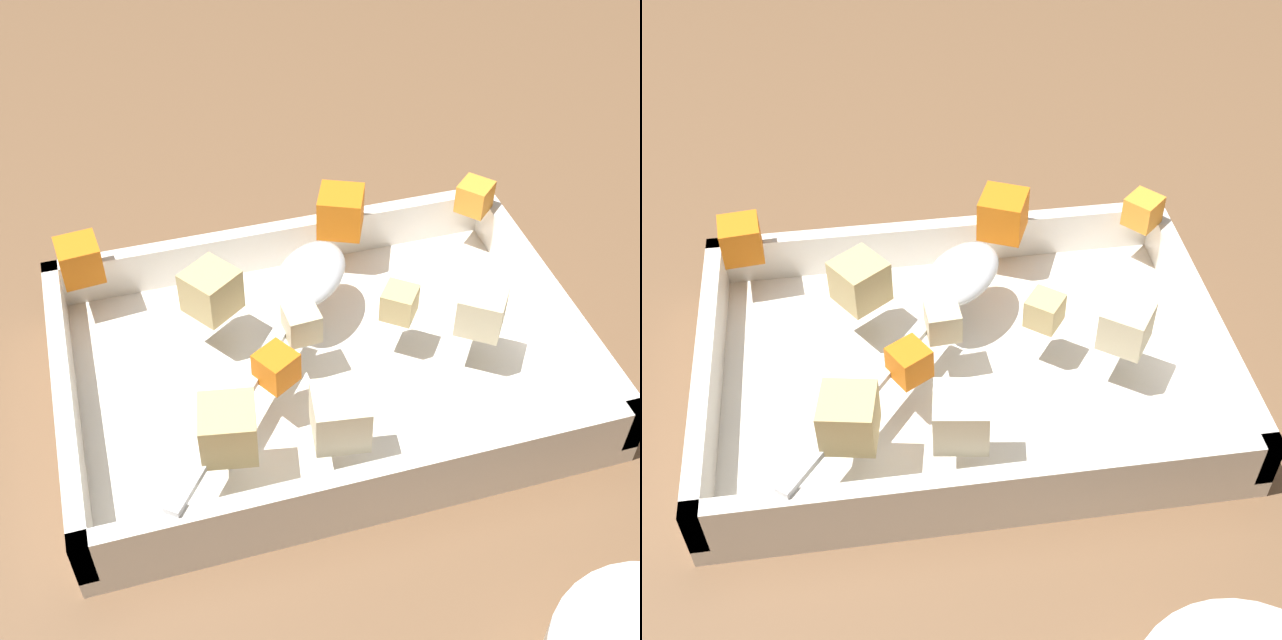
% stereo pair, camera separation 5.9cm
% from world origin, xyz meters
% --- Properties ---
extents(ground_plane, '(4.00, 4.00, 0.00)m').
position_xyz_m(ground_plane, '(0.00, 0.00, 0.00)').
color(ground_plane, brown).
extents(baking_dish, '(0.36, 0.25, 0.05)m').
position_xyz_m(baking_dish, '(-0.01, -0.02, 0.01)').
color(baking_dish, white).
rests_on(baking_dish, ground_plane).
extents(carrot_chunk_near_left, '(0.03, 0.03, 0.02)m').
position_xyz_m(carrot_chunk_near_left, '(-0.17, -0.11, 0.06)').
color(carrot_chunk_near_left, orange).
rests_on(carrot_chunk_near_left, baking_dish).
extents(carrot_chunk_corner_nw, '(0.03, 0.03, 0.03)m').
position_xyz_m(carrot_chunk_corner_nw, '(0.14, -0.12, 0.07)').
color(carrot_chunk_corner_nw, orange).
rests_on(carrot_chunk_corner_nw, baking_dish).
extents(carrot_chunk_heap_side, '(0.03, 0.03, 0.02)m').
position_xyz_m(carrot_chunk_heap_side, '(0.03, 0.02, 0.06)').
color(carrot_chunk_heap_side, orange).
rests_on(carrot_chunk_heap_side, baking_dish).
extents(carrot_chunk_mid_left, '(0.04, 0.04, 0.03)m').
position_xyz_m(carrot_chunk_mid_left, '(-0.06, -0.12, 0.07)').
color(carrot_chunk_mid_left, orange).
rests_on(carrot_chunk_mid_left, baking_dish).
extents(potato_chunk_corner_se, '(0.04, 0.04, 0.03)m').
position_xyz_m(potato_chunk_corner_se, '(-0.12, 0.01, 0.07)').
color(potato_chunk_corner_se, beige).
rests_on(potato_chunk_corner_se, baking_dish).
extents(potato_chunk_corner_ne, '(0.04, 0.04, 0.03)m').
position_xyz_m(potato_chunk_corner_ne, '(-0.00, 0.07, 0.07)').
color(potato_chunk_corner_ne, beige).
rests_on(potato_chunk_corner_ne, baking_dish).
extents(potato_chunk_back_center, '(0.05, 0.05, 0.03)m').
position_xyz_m(potato_chunk_back_center, '(0.05, -0.06, 0.07)').
color(potato_chunk_back_center, tan).
rests_on(potato_chunk_back_center, baking_dish).
extents(potato_chunk_under_handle, '(0.04, 0.04, 0.03)m').
position_xyz_m(potato_chunk_under_handle, '(0.07, 0.07, 0.07)').
color(potato_chunk_under_handle, tan).
rests_on(potato_chunk_under_handle, baking_dish).
extents(potato_chunk_far_left, '(0.03, 0.03, 0.02)m').
position_xyz_m(potato_chunk_far_left, '(-0.07, -0.02, 0.06)').
color(potato_chunk_far_left, tan).
rests_on(potato_chunk_far_left, baking_dish).
extents(potato_chunk_near_right, '(0.02, 0.02, 0.02)m').
position_xyz_m(potato_chunk_near_right, '(0.00, -0.01, 0.06)').
color(potato_chunk_near_right, beige).
rests_on(potato_chunk_near_right, baking_dish).
extents(serving_spoon, '(0.17, 0.21, 0.02)m').
position_xyz_m(serving_spoon, '(-0.01, -0.05, 0.06)').
color(serving_spoon, silver).
rests_on(serving_spoon, baking_dish).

